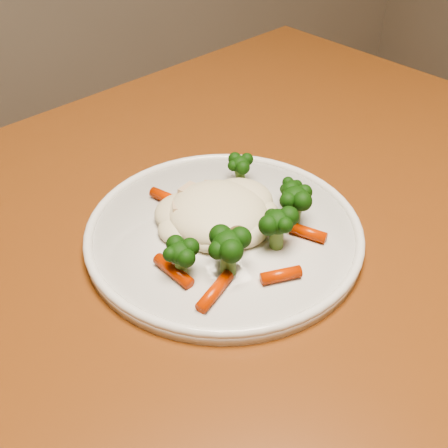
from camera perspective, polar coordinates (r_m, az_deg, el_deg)
name	(u,v)px	position (r m, az deg, el deg)	size (l,w,h in m)	color
dining_table	(189,334)	(0.64, -3.55, -11.07)	(1.37, 1.09, 0.75)	brown
plate	(224,234)	(0.60, 0.00, -1.01)	(0.29, 0.29, 0.01)	white
meal	(230,212)	(0.58, 0.63, 1.20)	(0.19, 0.20, 0.05)	beige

